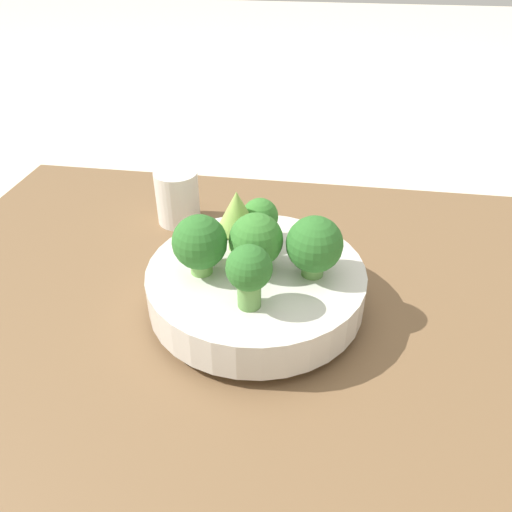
{
  "coord_description": "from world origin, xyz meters",
  "views": [
    {
      "loc": [
        -0.11,
        0.49,
        0.47
      ],
      "look_at": [
        -0.03,
        -0.02,
        0.12
      ],
      "focal_mm": 35.0,
      "sensor_mm": 36.0,
      "label": 1
    }
  ],
  "objects": [
    {
      "name": "cup",
      "position": [
        0.13,
        -0.22,
        0.08
      ],
      "size": [
        0.07,
        0.07,
        0.09
      ],
      "color": "silver",
      "rests_on": "table"
    },
    {
      "name": "romanesco_piece_near",
      "position": [
        0.0,
        -0.06,
        0.15
      ],
      "size": [
        0.06,
        0.06,
        0.08
      ],
      "color": "#7AB256",
      "rests_on": "bowl"
    },
    {
      "name": "bowl",
      "position": [
        -0.03,
        -0.02,
        0.07
      ],
      "size": [
        0.28,
        0.28,
        0.06
      ],
      "color": "silver",
      "rests_on": "table"
    },
    {
      "name": "ground_plane",
      "position": [
        0.0,
        0.0,
        0.0
      ],
      "size": [
        6.0,
        6.0,
        0.0
      ],
      "primitive_type": "plane",
      "color": "beige"
    },
    {
      "name": "broccoli_floret_center",
      "position": [
        -0.03,
        -0.02,
        0.14
      ],
      "size": [
        0.07,
        0.07,
        0.08
      ],
      "color": "#7AB256",
      "rests_on": "bowl"
    },
    {
      "name": "broccoli_floret_back",
      "position": [
        -0.03,
        0.05,
        0.14
      ],
      "size": [
        0.05,
        0.05,
        0.08
      ],
      "color": "#609347",
      "rests_on": "bowl"
    },
    {
      "name": "broccoli_floret_left",
      "position": [
        -0.1,
        -0.02,
        0.14
      ],
      "size": [
        0.07,
        0.07,
        0.08
      ],
      "color": "#609347",
      "rests_on": "bowl"
    },
    {
      "name": "broccoli_floret_front",
      "position": [
        -0.03,
        -0.08,
        0.13
      ],
      "size": [
        0.05,
        0.05,
        0.06
      ],
      "color": "#6BA34C",
      "rests_on": "bowl"
    },
    {
      "name": "broccoli_floret_right",
      "position": [
        0.03,
        -0.0,
        0.14
      ],
      "size": [
        0.07,
        0.07,
        0.08
      ],
      "color": "#7AB256",
      "rests_on": "bowl"
    },
    {
      "name": "table",
      "position": [
        0.0,
        0.0,
        0.02
      ],
      "size": [
        0.97,
        0.8,
        0.03
      ],
      "color": "brown",
      "rests_on": "ground_plane"
    }
  ]
}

